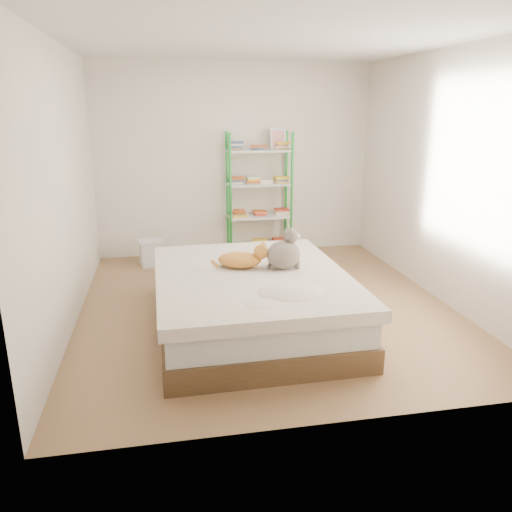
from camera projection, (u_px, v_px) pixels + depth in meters
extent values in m
cube|color=olive|center=(265.00, 305.00, 5.28)|extent=(3.80, 4.20, 0.01)
cube|color=silver|center=(267.00, 40.00, 4.54)|extent=(3.80, 4.20, 0.01)
cube|color=#F1DFC7|center=(235.00, 161.00, 6.89)|extent=(3.80, 0.01, 2.60)
cube|color=#F1DFC7|center=(339.00, 233.00, 2.93)|extent=(3.80, 0.01, 2.60)
cube|color=#F1DFC7|center=(63.00, 188.00, 4.57)|extent=(0.01, 4.20, 2.60)
cube|color=#F1DFC7|center=(442.00, 178.00, 5.25)|extent=(0.01, 4.20, 2.60)
cube|color=brown|center=(251.00, 318.00, 4.70)|extent=(1.72, 2.14, 0.21)
cube|color=silver|center=(251.00, 296.00, 4.64)|extent=(1.67, 2.08, 0.23)
cube|color=beige|center=(251.00, 278.00, 4.59)|extent=(1.76, 2.18, 0.11)
cylinder|color=green|center=(230.00, 198.00, 6.64)|extent=(0.04, 0.04, 1.70)
cylinder|color=green|center=(227.00, 194.00, 6.94)|extent=(0.04, 0.04, 1.70)
cylinder|color=green|center=(292.00, 196.00, 6.79)|extent=(0.04, 0.04, 1.70)
cylinder|color=green|center=(286.00, 192.00, 7.09)|extent=(0.04, 0.04, 1.70)
cube|color=silver|center=(259.00, 247.00, 7.08)|extent=(0.86, 0.34, 0.02)
cube|color=silver|center=(259.00, 216.00, 6.95)|extent=(0.86, 0.34, 0.02)
cube|color=silver|center=(259.00, 184.00, 6.82)|extent=(0.86, 0.34, 0.02)
cube|color=silver|center=(259.00, 151.00, 6.69)|extent=(0.86, 0.34, 0.02)
cube|color=#B13922|center=(238.00, 245.00, 7.01)|extent=(0.20, 0.16, 0.09)
cube|color=#B13922|center=(259.00, 244.00, 7.06)|extent=(0.20, 0.16, 0.09)
cube|color=#B13922|center=(280.00, 243.00, 7.11)|extent=(0.20, 0.16, 0.09)
cube|color=#B13922|center=(238.00, 213.00, 6.88)|extent=(0.20, 0.16, 0.09)
cube|color=#B13922|center=(259.00, 212.00, 6.93)|extent=(0.20, 0.16, 0.09)
cube|color=#B13922|center=(280.00, 212.00, 6.98)|extent=(0.20, 0.16, 0.09)
cube|color=#B13922|center=(237.00, 181.00, 6.75)|extent=(0.20, 0.16, 0.09)
cube|color=#B13922|center=(252.00, 180.00, 6.78)|extent=(0.20, 0.16, 0.09)
cube|color=#B13922|center=(266.00, 180.00, 6.82)|extent=(0.20, 0.16, 0.09)
cube|color=#B13922|center=(281.00, 179.00, 6.86)|extent=(0.20, 0.16, 0.09)
cube|color=#B13922|center=(237.00, 147.00, 6.62)|extent=(0.20, 0.16, 0.09)
cube|color=#B13922|center=(259.00, 146.00, 6.67)|extent=(0.20, 0.16, 0.09)
cube|color=#B13922|center=(281.00, 146.00, 6.73)|extent=(0.20, 0.16, 0.09)
cube|color=silver|center=(278.00, 139.00, 6.74)|extent=(0.22, 0.09, 0.28)
cube|color=red|center=(278.00, 139.00, 6.73)|extent=(0.17, 0.06, 0.21)
cube|color=olive|center=(282.00, 264.00, 6.06)|extent=(0.65, 0.62, 0.36)
cube|color=#642292|center=(295.00, 269.00, 5.91)|extent=(0.27, 0.17, 0.08)
cube|color=olive|center=(286.00, 254.00, 5.84)|extent=(0.52, 0.40, 0.11)
cube|color=silver|center=(151.00, 254.00, 6.56)|extent=(0.31, 0.28, 0.32)
cube|color=silver|center=(150.00, 241.00, 6.52)|extent=(0.34, 0.31, 0.03)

